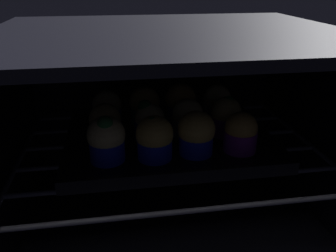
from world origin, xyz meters
TOP-DOWN VIEW (x-y plane):
  - oven_cavity at (0.00, 26.25)cm, footprint 59.00×47.00cm
  - oven_rack at (0.00, 22.00)cm, footprint 54.80×42.00cm
  - baking_tray at (0.00, 24.00)cm, footprint 37.84×30.13cm
  - muffin_row0_col0 at (-11.37, 16.51)cm, footprint 6.29×6.29cm
  - muffin_row0_col1 at (-3.50, 16.08)cm, footprint 6.29×6.29cm
  - muffin_row0_col2 at (3.73, 16.67)cm, footprint 6.41×6.41cm
  - muffin_row0_col3 at (11.62, 16.57)cm, footprint 5.85×5.85cm
  - muffin_row1_col0 at (-11.64, 24.08)cm, footprint 5.86×5.86cm
  - muffin_row1_col1 at (-3.51, 23.70)cm, footprint 5.85×5.85cm
  - muffin_row1_col2 at (3.84, 24.18)cm, footprint 5.87×5.87cm
  - muffin_row1_col3 at (11.20, 23.64)cm, footprint 5.85×5.85cm
  - muffin_row2_col0 at (-11.39, 31.53)cm, footprint 5.85×5.85cm
  - muffin_row2_col1 at (-3.69, 31.89)cm, footprint 6.31×6.31cm
  - muffin_row2_col2 at (3.81, 31.53)cm, footprint 6.42×6.42cm
  - muffin_row2_col3 at (11.73, 31.60)cm, footprint 5.85×5.85cm

SIDE VIEW (x-z plane):
  - oven_rack at x=0.00cm, z-range 13.20..14.00cm
  - baking_tray at x=0.00cm, z-range 13.58..15.78cm
  - oven_cavity at x=0.00cm, z-range -1.50..35.50cm
  - muffin_row0_col3 at x=11.62cm, z-range 14.93..22.03cm
  - muffin_row1_col1 at x=-3.51cm, z-range 14.72..22.37cm
  - muffin_row1_col0 at x=-11.64cm, z-range 14.94..22.21cm
  - muffin_row1_col2 at x=3.84cm, z-range 15.00..22.32cm
  - muffin_row2_col3 at x=11.73cm, z-range 14.96..22.44cm
  - muffin_row1_col3 at x=11.20cm, z-range 14.92..22.59cm
  - muffin_row0_col1 at x=-3.50cm, z-range 14.98..22.58cm
  - muffin_row2_col0 at x=-11.39cm, z-range 15.08..22.53cm
  - muffin_row2_col1 at x=-3.69cm, z-range 15.04..22.72cm
  - muffin_row0_col2 at x=3.73cm, z-range 15.03..22.78cm
  - muffin_row0_col0 at x=-11.37cm, z-range 14.90..23.18cm
  - muffin_row2_col2 at x=3.81cm, z-range 15.05..23.14cm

